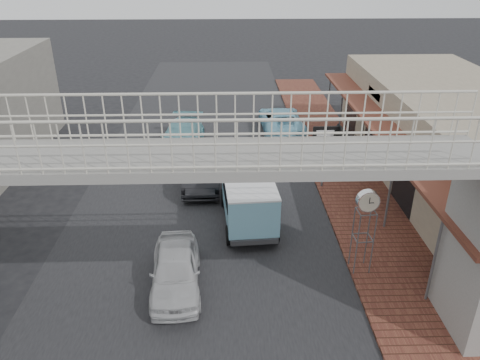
{
  "coord_description": "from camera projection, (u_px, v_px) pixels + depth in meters",
  "views": [
    {
      "loc": [
        1.12,
        -13.62,
        9.32
      ],
      "look_at": [
        1.57,
        1.62,
        1.8
      ],
      "focal_mm": 35.0,
      "sensor_mm": 36.0,
      "label": 1
    }
  ],
  "objects": [
    {
      "name": "dark_sedan",
      "position": [
        202.0,
        168.0,
        20.52
      ],
      "size": [
        1.58,
        4.42,
        1.45
      ],
      "primitive_type": "imported",
      "rotation": [
        0.0,
        0.0,
        0.01
      ],
      "color": "black",
      "rests_on": "ground"
    },
    {
      "name": "road_strip",
      "position": [
        197.0,
        247.0,
        16.3
      ],
      "size": [
        10.0,
        60.0,
        0.01
      ],
      "primitive_type": "cube",
      "color": "black",
      "rests_on": "ground"
    },
    {
      "name": "motorcycle_near",
      "position": [
        319.0,
        146.0,
        23.14
      ],
      "size": [
        1.94,
        0.95,
        0.97
      ],
      "primitive_type": "imported",
      "rotation": [
        0.0,
        0.0,
        1.74
      ],
      "color": "black",
      "rests_on": "sidewalk"
    },
    {
      "name": "sidewalk",
      "position": [
        359.0,
        202.0,
        19.15
      ],
      "size": [
        3.0,
        40.0,
        0.1
      ],
      "primitive_type": "cube",
      "color": "brown",
      "rests_on": "ground"
    },
    {
      "name": "footbridge",
      "position": [
        182.0,
        232.0,
        11.32
      ],
      "size": [
        16.4,
        2.4,
        6.34
      ],
      "color": "gray",
      "rests_on": "ground"
    },
    {
      "name": "ground",
      "position": [
        197.0,
        247.0,
        16.31
      ],
      "size": [
        120.0,
        120.0,
        0.0
      ],
      "primitive_type": "plane",
      "color": "black",
      "rests_on": "ground"
    },
    {
      "name": "arrow_sign",
      "position": [
        343.0,
        137.0,
        19.32
      ],
      "size": [
        1.63,
        1.03,
        2.83
      ],
      "rotation": [
        0.0,
        0.0,
        0.01
      ],
      "color": "#59595B",
      "rests_on": "sidewalk"
    },
    {
      "name": "white_hatchback",
      "position": [
        175.0,
        270.0,
        14.15
      ],
      "size": [
        1.72,
        3.75,
        1.25
      ],
      "primitive_type": "imported",
      "rotation": [
        0.0,
        0.0,
        0.07
      ],
      "color": "silver",
      "rests_on": "ground"
    },
    {
      "name": "angkot_curb",
      "position": [
        281.0,
        120.0,
        26.37
      ],
      "size": [
        2.4,
        4.92,
        1.35
      ],
      "primitive_type": "imported",
      "rotation": [
        0.0,
        0.0,
        3.18
      ],
      "color": "#7EC2DB",
      "rests_on": "ground"
    },
    {
      "name": "shophouse_row",
      "position": [
        466.0,
        147.0,
        19.29
      ],
      "size": [
        7.2,
        18.0,
        4.0
      ],
      "color": "gray",
      "rests_on": "ground"
    },
    {
      "name": "angkot_van",
      "position": [
        248.0,
        195.0,
        17.18
      ],
      "size": [
        2.09,
        4.1,
        1.96
      ],
      "rotation": [
        0.0,
        0.0,
        0.07
      ],
      "color": "black",
      "rests_on": "ground"
    },
    {
      "name": "angkot_far",
      "position": [
        181.0,
        138.0,
        23.9
      ],
      "size": [
        2.39,
        4.95,
        1.39
      ],
      "primitive_type": "imported",
      "rotation": [
        0.0,
        0.0,
        -0.09
      ],
      "color": "#67A7B2",
      "rests_on": "ground"
    },
    {
      "name": "street_clock",
      "position": [
        367.0,
        205.0,
        14.03
      ],
      "size": [
        0.7,
        0.58,
        2.83
      ],
      "rotation": [
        0.0,
        0.0,
        0.07
      ],
      "color": "#59595B",
      "rests_on": "sidewalk"
    },
    {
      "name": "motorcycle_far",
      "position": [
        349.0,
        144.0,
        23.41
      ],
      "size": [
        1.61,
        0.49,
        0.96
      ],
      "primitive_type": "imported",
      "rotation": [
        0.0,
        0.0,
        1.59
      ],
      "color": "black",
      "rests_on": "sidewalk"
    }
  ]
}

